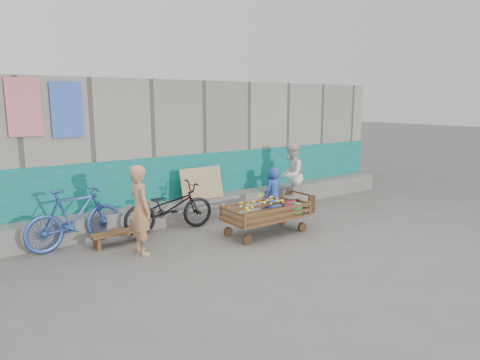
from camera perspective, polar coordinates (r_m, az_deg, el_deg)
ground at (r=7.54m, az=1.70°, el=-9.34°), size 80.00×80.00×0.00m
building_wall at (r=10.66m, az=-11.58°, el=4.41°), size 12.00×3.50×3.00m
banana_cart at (r=8.28m, az=3.33°, el=-3.78°), size 1.80×0.82×0.77m
bench at (r=8.07m, az=-15.87°, el=-7.05°), size 0.99×0.30×0.25m
vendor_man at (r=7.36m, az=-13.13°, el=-3.90°), size 0.38×0.56×1.53m
woman at (r=10.31m, az=6.80°, el=0.63°), size 0.99×0.94×1.61m
child at (r=10.11m, az=4.53°, el=-1.18°), size 0.57×0.45×1.04m
bicycle_dark at (r=8.58m, az=-9.43°, el=-3.65°), size 1.88×0.78×0.96m
bicycle_blue at (r=8.12m, az=-21.16°, el=-4.67°), size 1.84×0.81×1.07m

